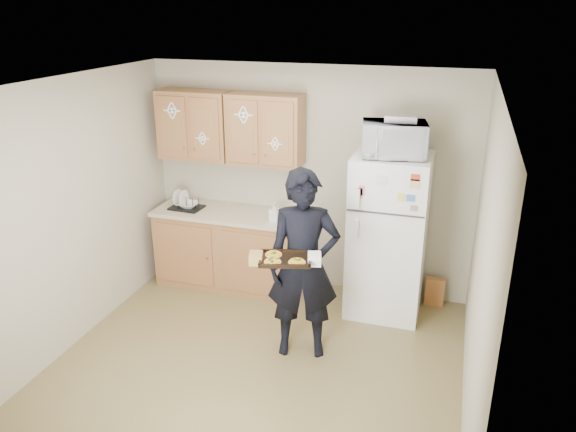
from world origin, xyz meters
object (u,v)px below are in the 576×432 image
Objects in this scene: refrigerator at (388,236)px; microwave at (394,139)px; baking_tray at (285,260)px; dish_rack at (186,202)px; person at (304,265)px.

microwave reaches higher than refrigerator.
refrigerator is 1.48m from baking_tray.
dish_rack is (-2.28, 0.05, -0.90)m from microwave.
refrigerator is 1.02m from microwave.
microwave reaches higher than person.
microwave reaches higher than baking_tray.
dish_rack is at bearing 125.33° from baking_tray.
microwave is at bearing -89.32° from refrigerator.
person is at bearing 58.92° from baking_tray.
refrigerator is 3.94× the size of baking_tray.
refrigerator is 2.82× the size of microwave.
microwave is 1.71× the size of dish_rack.
baking_tray is (-0.69, -1.29, 0.21)m from refrigerator.
refrigerator is at bearing 80.01° from microwave.
refrigerator is at bearing 46.08° from baking_tray.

